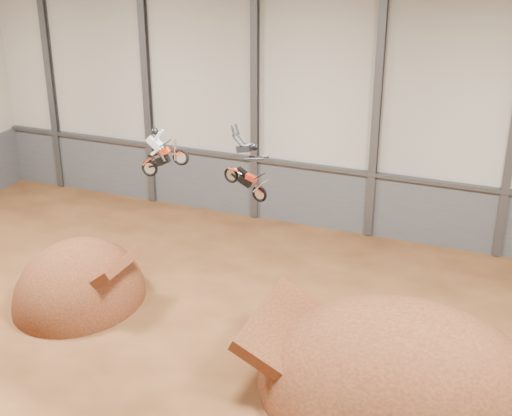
% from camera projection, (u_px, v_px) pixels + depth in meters
% --- Properties ---
extents(floor, '(40.00, 40.00, 0.00)m').
position_uv_depth(floor, '(192.00, 373.00, 27.30)').
color(floor, '#4E2B14').
rests_on(floor, ground).
extents(back_wall, '(40.00, 0.10, 14.00)m').
position_uv_depth(back_wall, '(315.00, 103.00, 37.40)').
color(back_wall, beige).
rests_on(back_wall, ground).
extents(lower_band_back, '(39.80, 0.18, 3.50)m').
position_uv_depth(lower_band_back, '(311.00, 196.00, 39.36)').
color(lower_band_back, '#505257').
rests_on(lower_band_back, ground).
extents(steel_rail, '(39.80, 0.35, 0.20)m').
position_uv_depth(steel_rail, '(312.00, 166.00, 38.53)').
color(steel_rail, '#47494F').
rests_on(steel_rail, lower_band_back).
extents(steel_column_0, '(0.40, 0.36, 13.90)m').
position_uv_depth(steel_column_0, '(50.00, 78.00, 42.94)').
color(steel_column_0, '#47494F').
rests_on(steel_column_0, ground).
extents(steel_column_1, '(0.40, 0.36, 13.90)m').
position_uv_depth(steel_column_1, '(147.00, 87.00, 40.66)').
color(steel_column_1, '#47494F').
rests_on(steel_column_1, ground).
extents(steel_column_2, '(0.40, 0.36, 13.90)m').
position_uv_depth(steel_column_2, '(255.00, 98.00, 38.38)').
color(steel_column_2, '#47494F').
rests_on(steel_column_2, ground).
extents(steel_column_3, '(0.40, 0.36, 13.90)m').
position_uv_depth(steel_column_3, '(377.00, 110.00, 36.09)').
color(steel_column_3, '#47494F').
rests_on(steel_column_3, ground).
extents(takeoff_ramp, '(5.65, 6.52, 5.65)m').
position_uv_depth(takeoff_ramp, '(81.00, 300.00, 32.35)').
color(takeoff_ramp, '#441F11').
rests_on(takeoff_ramp, ground).
extents(landing_ramp, '(10.67, 9.44, 6.16)m').
position_uv_depth(landing_ramp, '(399.00, 391.00, 26.26)').
color(landing_ramp, '#441F11').
rests_on(landing_ramp, ground).
extents(fmx_rider_a, '(2.92, 1.16, 2.73)m').
position_uv_depth(fmx_rider_a, '(167.00, 147.00, 28.93)').
color(fmx_rider_a, red).
extents(fmx_rider_b, '(3.27, 1.35, 2.98)m').
position_uv_depth(fmx_rider_b, '(243.00, 162.00, 25.66)').
color(fmx_rider_b, red).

